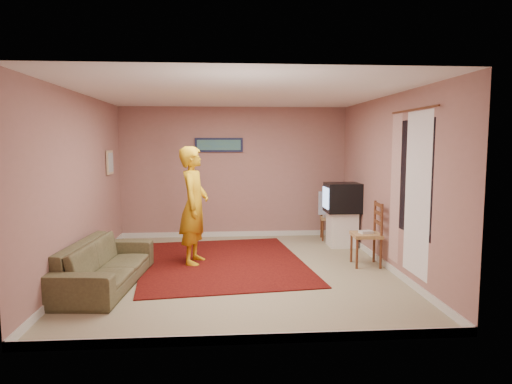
{
  "coord_description": "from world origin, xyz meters",
  "views": [
    {
      "loc": [
        -0.24,
        -6.63,
        1.91
      ],
      "look_at": [
        0.3,
        0.6,
        1.11
      ],
      "focal_mm": 32.0,
      "sensor_mm": 36.0,
      "label": 1
    }
  ],
  "objects": [
    {
      "name": "game_console",
      "position": [
        1.97,
        0.15,
        0.53
      ],
      "size": [
        0.22,
        0.18,
        0.04
      ],
      "primitive_type": "cube",
      "rotation": [
        0.0,
        0.0,
        0.19
      ],
      "color": "silver",
      "rests_on": "chair_b"
    },
    {
      "name": "ground",
      "position": [
        0.0,
        0.0,
        0.0
      ],
      "size": [
        5.0,
        5.0,
        0.0
      ],
      "primitive_type": "plane",
      "color": "tan",
      "rests_on": "ground"
    },
    {
      "name": "curtain_sheer",
      "position": [
        2.23,
        -1.05,
        1.25
      ],
      "size": [
        0.01,
        0.75,
        2.1
      ],
      "primitive_type": "cube",
      "color": "white",
      "rests_on": "wall_right"
    },
    {
      "name": "wall_back",
      "position": [
        0.0,
        2.5,
        1.3
      ],
      "size": [
        4.5,
        0.02,
        2.6
      ],
      "primitive_type": "cube",
      "color": "#A16F6A",
      "rests_on": "ground"
    },
    {
      "name": "dvd_player",
      "position": [
        1.88,
        2.07,
        0.47
      ],
      "size": [
        0.35,
        0.28,
        0.05
      ],
      "primitive_type": "cube",
      "rotation": [
        0.0,
        0.0,
        -0.2
      ],
      "color": "silver",
      "rests_on": "chair_a"
    },
    {
      "name": "crt_tv",
      "position": [
        1.94,
        1.48,
        0.9
      ],
      "size": [
        0.63,
        0.56,
        0.54
      ],
      "rotation": [
        0.0,
        0.0,
        -0.01
      ],
      "color": "black",
      "rests_on": "tv_cabinet"
    },
    {
      "name": "curtain_floral",
      "position": [
        2.21,
        -0.35,
        1.25
      ],
      "size": [
        0.01,
        0.35,
        2.1
      ],
      "primitive_type": "cube",
      "color": "beige",
      "rests_on": "wall_right"
    },
    {
      "name": "chair_a",
      "position": [
        1.88,
        2.07,
        0.53
      ],
      "size": [
        0.44,
        0.42,
        0.47
      ],
      "rotation": [
        0.0,
        0.0,
        -0.12
      ],
      "color": "tan",
      "rests_on": "ground"
    },
    {
      "name": "area_rug",
      "position": [
        -0.25,
        0.48,
        0.01
      ],
      "size": [
        2.85,
        3.41,
        0.02
      ],
      "primitive_type": "cube",
      "rotation": [
        0.0,
        0.0,
        0.11
      ],
      "color": "#320509",
      "rests_on": "ground"
    },
    {
      "name": "wall_right",
      "position": [
        2.25,
        0.0,
        1.3
      ],
      "size": [
        0.02,
        5.0,
        2.6
      ],
      "primitive_type": "cube",
      "color": "#A16F6A",
      "rests_on": "ground"
    },
    {
      "name": "blue_throw",
      "position": [
        1.88,
        2.2,
        0.71
      ],
      "size": [
        0.44,
        0.05,
        0.46
      ],
      "primitive_type": "cube",
      "color": "#9ABCFD",
      "rests_on": "chair_a"
    },
    {
      "name": "person",
      "position": [
        -0.68,
        0.48,
        0.92
      ],
      "size": [
        0.56,
        0.74,
        1.84
      ],
      "primitive_type": "imported",
      "rotation": [
        0.0,
        0.0,
        1.39
      ],
      "color": "gold",
      "rests_on": "ground"
    },
    {
      "name": "picture_left",
      "position": [
        -2.22,
        1.6,
        1.55
      ],
      "size": [
        0.04,
        0.38,
        0.42
      ],
      "color": "beige",
      "rests_on": "wall_left"
    },
    {
      "name": "baseboard_right",
      "position": [
        2.24,
        0.0,
        0.05
      ],
      "size": [
        0.02,
        5.0,
        0.1
      ],
      "primitive_type": "cube",
      "color": "silver",
      "rests_on": "ground"
    },
    {
      "name": "curtain_rod",
      "position": [
        2.2,
        -0.9,
        2.32
      ],
      "size": [
        0.02,
        1.4,
        0.02
      ],
      "primitive_type": "cylinder",
      "rotation": [
        1.57,
        0.0,
        0.0
      ],
      "color": "brown",
      "rests_on": "wall_right"
    },
    {
      "name": "wall_left",
      "position": [
        -2.25,
        0.0,
        1.3
      ],
      "size": [
        0.02,
        5.0,
        2.6
      ],
      "primitive_type": "cube",
      "color": "#A16F6A",
      "rests_on": "ground"
    },
    {
      "name": "baseboard_front",
      "position": [
        0.0,
        -2.49,
        0.05
      ],
      "size": [
        4.5,
        0.02,
        0.1
      ],
      "primitive_type": "cube",
      "color": "silver",
      "rests_on": "ground"
    },
    {
      "name": "ceiling",
      "position": [
        0.0,
        0.0,
        2.6
      ],
      "size": [
        4.5,
        5.0,
        0.02
      ],
      "primitive_type": "cube",
      "color": "white",
      "rests_on": "wall_back"
    },
    {
      "name": "window",
      "position": [
        2.24,
        -0.9,
        1.45
      ],
      "size": [
        0.01,
        1.1,
        1.5
      ],
      "primitive_type": "cube",
      "color": "black",
      "rests_on": "wall_right"
    },
    {
      "name": "tv_cabinet",
      "position": [
        1.95,
        1.48,
        0.32
      ],
      "size": [
        0.5,
        0.45,
        0.63
      ],
      "primitive_type": "cube",
      "color": "white",
      "rests_on": "ground"
    },
    {
      "name": "picture_back",
      "position": [
        -0.3,
        2.47,
        1.85
      ],
      "size": [
        0.95,
        0.04,
        0.28
      ],
      "color": "#131736",
      "rests_on": "wall_back"
    },
    {
      "name": "wall_front",
      "position": [
        0.0,
        -2.5,
        1.3
      ],
      "size": [
        4.5,
        0.02,
        2.6
      ],
      "primitive_type": "cube",
      "color": "#A16F6A",
      "rests_on": "ground"
    },
    {
      "name": "chair_b",
      "position": [
        1.97,
        0.15,
        0.6
      ],
      "size": [
        0.45,
        0.47,
        0.54
      ],
      "rotation": [
        0.0,
        0.0,
        -1.63
      ],
      "color": "tan",
      "rests_on": "ground"
    },
    {
      "name": "baseboard_back",
      "position": [
        0.0,
        2.49,
        0.05
      ],
      "size": [
        4.5,
        0.02,
        0.1
      ],
      "primitive_type": "cube",
      "color": "silver",
      "rests_on": "ground"
    },
    {
      "name": "sofa",
      "position": [
        -1.8,
        -0.58,
        0.3
      ],
      "size": [
        0.98,
        2.11,
        0.6
      ],
      "primitive_type": "imported",
      "rotation": [
        0.0,
        0.0,
        1.48
      ],
      "color": "brown",
      "rests_on": "ground"
    },
    {
      "name": "baseboard_left",
      "position": [
        -2.24,
        0.0,
        0.05
      ],
      "size": [
        0.02,
        5.0,
        0.1
      ],
      "primitive_type": "cube",
      "color": "silver",
      "rests_on": "ground"
    }
  ]
}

